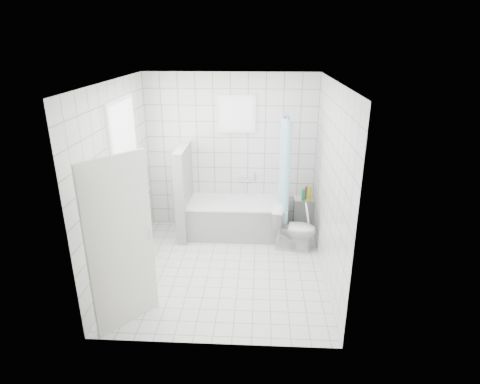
{
  "coord_description": "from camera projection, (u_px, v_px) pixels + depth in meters",
  "views": [
    {
      "loc": [
        0.49,
        -4.93,
        3.1
      ],
      "look_at": [
        0.21,
        0.35,
        1.05
      ],
      "focal_mm": 30.0,
      "sensor_mm": 36.0,
      "label": 1
    }
  ],
  "objects": [
    {
      "name": "wall_left",
      "position": [
        118.0,
        182.0,
        5.33
      ],
      "size": [
        0.02,
        3.0,
        2.6
      ],
      "primitive_type": "cube",
      "color": "white",
      "rests_on": "ground"
    },
    {
      "name": "shower_curtain",
      "position": [
        284.0,
        175.0,
        6.2
      ],
      "size": [
        0.14,
        0.48,
        1.78
      ],
      "primitive_type": null,
      "color": "#4BAFDD",
      "rests_on": "curtain_rod"
    },
    {
      "name": "tub_faucet",
      "position": [
        244.0,
        179.0,
        6.77
      ],
      "size": [
        0.18,
        0.06,
        0.06
      ],
      "primitive_type": "cube",
      "color": "silver",
      "rests_on": "wall_back"
    },
    {
      "name": "sill_bottles",
      "position": [
        136.0,
        191.0,
        5.8
      ],
      "size": [
        0.14,
        0.45,
        0.29
      ],
      "color": "silver",
      "rests_on": "window_sill"
    },
    {
      "name": "wall_front",
      "position": [
        208.0,
        237.0,
        3.87
      ],
      "size": [
        2.8,
        0.02,
        2.6
      ],
      "primitive_type": "cube",
      "color": "white",
      "rests_on": "ground"
    },
    {
      "name": "partition_wall",
      "position": [
        184.0,
        192.0,
        6.5
      ],
      "size": [
        0.15,
        0.85,
        1.5
      ],
      "primitive_type": "cube",
      "color": "white",
      "rests_on": "ground"
    },
    {
      "name": "window_sill",
      "position": [
        134.0,
        204.0,
        5.76
      ],
      "size": [
        0.18,
        1.02,
        0.08
      ],
      "primitive_type": "cube",
      "color": "white",
      "rests_on": "wall_left"
    },
    {
      "name": "bathtub",
      "position": [
        237.0,
        218.0,
        6.67
      ],
      "size": [
        1.59,
        0.77,
        0.58
      ],
      "color": "white",
      "rests_on": "ground"
    },
    {
      "name": "ceiling",
      "position": [
        221.0,
        82.0,
        4.79
      ],
      "size": [
        3.0,
        3.0,
        0.0
      ],
      "primitive_type": "plane",
      "rotation": [
        3.14,
        0.0,
        0.0
      ],
      "color": "white",
      "rests_on": "ground"
    },
    {
      "name": "window_left",
      "position": [
        126.0,
        154.0,
        5.5
      ],
      "size": [
        0.01,
        0.9,
        1.4
      ],
      "primitive_type": "cube",
      "color": "white",
      "rests_on": "wall_left"
    },
    {
      "name": "wall_right",
      "position": [
        330.0,
        186.0,
        5.19
      ],
      "size": [
        0.02,
        3.0,
        2.6
      ],
      "primitive_type": "cube",
      "color": "white",
      "rests_on": "ground"
    },
    {
      "name": "tiled_ledge",
      "position": [
        305.0,
        214.0,
        6.86
      ],
      "size": [
        0.4,
        0.24,
        0.55
      ],
      "primitive_type": "cube",
      "color": "white",
      "rests_on": "ground"
    },
    {
      "name": "curtain_rod",
      "position": [
        286.0,
        116.0,
        5.99
      ],
      "size": [
        0.02,
        0.8,
        0.02
      ],
      "primitive_type": "cylinder",
      "rotation": [
        1.57,
        0.0,
        0.0
      ],
      "color": "silver",
      "rests_on": "wall_back"
    },
    {
      "name": "door",
      "position": [
        121.0,
        245.0,
        4.33
      ],
      "size": [
        0.53,
        0.65,
        2.0
      ],
      "primitive_type": "cube",
      "rotation": [
        0.0,
        0.0,
        -0.68
      ],
      "color": "silver",
      "rests_on": "ground"
    },
    {
      "name": "window_back",
      "position": [
        237.0,
        114.0,
        6.38
      ],
      "size": [
        0.5,
        0.01,
        0.5
      ],
      "primitive_type": "cube",
      "color": "white",
      "rests_on": "wall_back"
    },
    {
      "name": "ground",
      "position": [
        224.0,
        269.0,
        5.73
      ],
      "size": [
        3.0,
        3.0,
        0.0
      ],
      "primitive_type": "plane",
      "color": "white",
      "rests_on": "ground"
    },
    {
      "name": "wall_back",
      "position": [
        231.0,
        153.0,
        6.66
      ],
      "size": [
        2.8,
        0.02,
        2.6
      ],
      "primitive_type": "cube",
      "color": "white",
      "rests_on": "ground"
    },
    {
      "name": "ledge_bottles",
      "position": [
        306.0,
        194.0,
        6.67
      ],
      "size": [
        0.16,
        0.14,
        0.25
      ],
      "color": "yellow",
      "rests_on": "tiled_ledge"
    },
    {
      "name": "toilet",
      "position": [
        294.0,
        229.0,
        6.16
      ],
      "size": [
        0.72,
        0.48,
        0.68
      ],
      "primitive_type": "imported",
      "rotation": [
        0.0,
        0.0,
        1.41
      ],
      "color": "white",
      "rests_on": "ground"
    }
  ]
}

